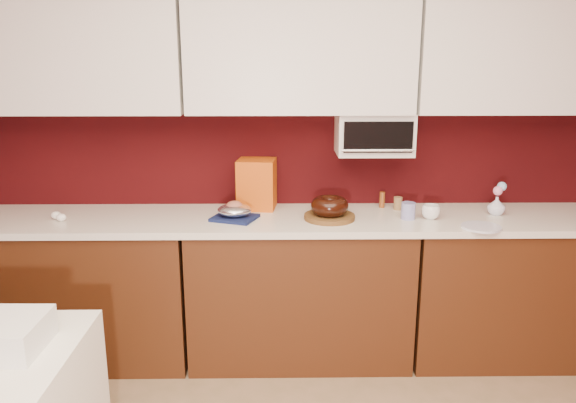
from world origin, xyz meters
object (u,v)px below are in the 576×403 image
(toaster_oven, at_px, (374,133))
(bundt_cake, at_px, (330,206))
(flower_vase, at_px, (497,205))
(pandoro_box, at_px, (257,184))
(coffee_mug, at_px, (431,211))
(blue_jar, at_px, (408,211))
(foil_ham_nest, at_px, (234,210))

(toaster_oven, distance_m, bundt_cake, 0.53)
(toaster_oven, height_order, flower_vase, toaster_oven)
(bundt_cake, xyz_separation_m, pandoro_box, (-0.43, 0.26, 0.07))
(toaster_oven, xyz_separation_m, coffee_mug, (0.32, -0.22, -0.42))
(toaster_oven, relative_size, coffee_mug, 4.43)
(pandoro_box, distance_m, blue_jar, 0.94)
(foil_ham_nest, xyz_separation_m, coffee_mug, (1.15, -0.01, -0.00))
(bundt_cake, distance_m, coffee_mug, 0.60)
(bundt_cake, height_order, foil_ham_nest, bundt_cake)
(coffee_mug, bearing_deg, toaster_oven, 145.05)
(coffee_mug, height_order, blue_jar, coffee_mug)
(bundt_cake, height_order, pandoro_box, pandoro_box)
(toaster_oven, bearing_deg, foil_ham_nest, -165.63)
(toaster_oven, relative_size, bundt_cake, 2.03)
(bundt_cake, height_order, blue_jar, bundt_cake)
(coffee_mug, bearing_deg, bundt_cake, 179.61)
(blue_jar, bearing_deg, bundt_cake, 179.88)
(foil_ham_nest, distance_m, pandoro_box, 0.30)
(bundt_cake, relative_size, blue_jar, 2.25)
(coffee_mug, bearing_deg, blue_jar, 178.68)
(foil_ham_nest, bearing_deg, pandoro_box, 64.34)
(bundt_cake, distance_m, flower_vase, 1.02)
(foil_ham_nest, xyz_separation_m, flower_vase, (1.57, 0.08, 0.01))
(blue_jar, bearing_deg, pandoro_box, 164.02)
(foil_ham_nest, bearing_deg, blue_jar, -0.22)
(flower_vase, bearing_deg, pandoro_box, 173.15)
(foil_ham_nest, distance_m, flower_vase, 1.57)
(bundt_cake, xyz_separation_m, coffee_mug, (0.59, -0.00, -0.03))
(toaster_oven, relative_size, pandoro_box, 1.45)
(foil_ham_nest, height_order, flower_vase, flower_vase)
(coffee_mug, relative_size, blue_jar, 1.03)
(pandoro_box, bearing_deg, coffee_mug, -7.64)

